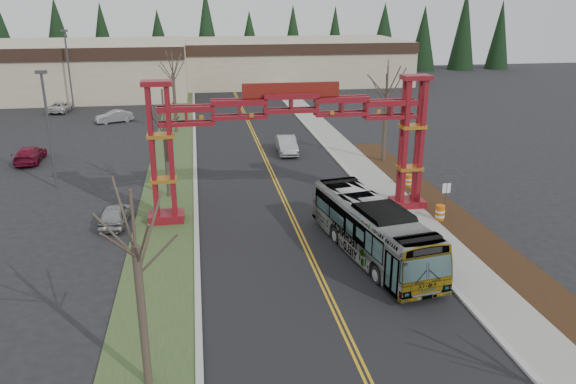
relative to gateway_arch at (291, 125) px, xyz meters
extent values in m
cube|color=black|center=(0.00, 7.00, -5.97)|extent=(12.00, 110.00, 0.02)
cube|color=gold|center=(-0.12, 7.00, -5.96)|extent=(0.12, 100.00, 0.01)
cube|color=gold|center=(0.12, 7.00, -5.96)|extent=(0.12, 100.00, 0.01)
cube|color=#AFAFAA|center=(6.15, 7.00, -5.91)|extent=(0.30, 110.00, 0.15)
cube|color=gray|center=(7.60, 7.00, -5.91)|extent=(2.60, 110.00, 0.14)
cube|color=black|center=(10.20, -8.00, -5.92)|extent=(2.60, 50.00, 0.12)
cube|color=#324C26|center=(-8.00, 7.00, -5.94)|extent=(4.00, 110.00, 0.08)
cube|color=#AFAFAA|center=(-6.15, 7.00, -5.91)|extent=(0.30, 110.00, 0.15)
cube|color=maroon|center=(-8.00, 0.00, -5.68)|extent=(2.20, 1.60, 0.60)
cube|color=maroon|center=(-8.55, -0.35, -1.38)|extent=(0.28, 0.28, 8.00)
cube|color=maroon|center=(-7.45, -0.35, -1.38)|extent=(0.28, 0.28, 8.00)
cube|color=maroon|center=(-8.55, 0.35, -1.38)|extent=(0.28, 0.28, 8.00)
cube|color=maroon|center=(-7.45, 0.35, -1.38)|extent=(0.28, 0.28, 8.00)
cube|color=orange|center=(-8.00, 0.00, -3.18)|extent=(1.60, 1.10, 0.22)
cube|color=orange|center=(-8.00, 0.00, -0.38)|extent=(1.60, 1.10, 0.22)
cube|color=maroon|center=(-8.00, 0.00, 2.77)|extent=(1.80, 1.20, 0.30)
cube|color=maroon|center=(8.00, 0.00, -5.68)|extent=(2.20, 1.60, 0.60)
cube|color=maroon|center=(7.45, -0.35, -1.38)|extent=(0.28, 0.28, 8.00)
cube|color=maroon|center=(8.55, -0.35, -1.38)|extent=(0.28, 0.28, 8.00)
cube|color=maroon|center=(7.45, 0.35, -1.38)|extent=(0.28, 0.28, 8.00)
cube|color=maroon|center=(8.55, 0.35, -1.38)|extent=(0.28, 0.28, 8.00)
cube|color=orange|center=(8.00, 0.00, -3.18)|extent=(1.60, 1.10, 0.22)
cube|color=orange|center=(8.00, 0.00, -0.38)|extent=(1.60, 1.10, 0.22)
cube|color=maroon|center=(8.00, 0.00, 2.77)|extent=(1.80, 1.20, 0.30)
cube|color=maroon|center=(0.00, 0.00, 1.52)|extent=(16.00, 0.90, 1.00)
cube|color=maroon|center=(0.00, 0.00, 0.62)|extent=(16.00, 0.90, 0.60)
cube|color=maroon|center=(0.00, 0.00, 2.17)|extent=(6.00, 0.25, 0.90)
cube|color=tan|center=(-30.00, 54.00, -2.23)|extent=(46.00, 22.00, 7.50)
cube|color=tan|center=(10.00, 62.00, -2.48)|extent=(38.00, 20.00, 7.00)
cube|color=black|center=(10.00, 51.90, 0.22)|extent=(38.00, 0.40, 1.60)
cone|color=black|center=(-38.00, 74.00, 0.52)|extent=(5.60, 5.60, 13.00)
cylinder|color=#382D26|center=(-38.00, 74.00, -5.18)|extent=(0.80, 0.80, 1.60)
cone|color=black|center=(-29.50, 74.00, 0.52)|extent=(5.60, 5.60, 13.00)
cylinder|color=#382D26|center=(-29.50, 74.00, -5.18)|extent=(0.80, 0.80, 1.60)
cone|color=black|center=(-21.00, 74.00, 0.52)|extent=(5.60, 5.60, 13.00)
cylinder|color=#382D26|center=(-21.00, 74.00, -5.18)|extent=(0.80, 0.80, 1.60)
cone|color=black|center=(-12.50, 74.00, 0.52)|extent=(5.60, 5.60, 13.00)
cylinder|color=#382D26|center=(-12.50, 74.00, -5.18)|extent=(0.80, 0.80, 1.60)
cone|color=black|center=(-4.00, 74.00, 0.52)|extent=(5.60, 5.60, 13.00)
cylinder|color=#382D26|center=(-4.00, 74.00, -5.18)|extent=(0.80, 0.80, 1.60)
cone|color=black|center=(4.50, 74.00, 0.52)|extent=(5.60, 5.60, 13.00)
cylinder|color=#382D26|center=(4.50, 74.00, -5.18)|extent=(0.80, 0.80, 1.60)
cone|color=black|center=(13.00, 74.00, 0.52)|extent=(5.60, 5.60, 13.00)
cylinder|color=#382D26|center=(13.00, 74.00, -5.18)|extent=(0.80, 0.80, 1.60)
cone|color=black|center=(21.50, 74.00, 0.52)|extent=(5.60, 5.60, 13.00)
cylinder|color=#382D26|center=(21.50, 74.00, -5.18)|extent=(0.80, 0.80, 1.60)
cone|color=black|center=(30.00, 74.00, 0.52)|extent=(5.60, 5.60, 13.00)
cylinder|color=#382D26|center=(30.00, 74.00, -5.18)|extent=(0.80, 0.80, 1.60)
cone|color=black|center=(38.50, 74.00, 0.52)|extent=(5.60, 5.60, 13.00)
cylinder|color=#382D26|center=(38.50, 74.00, -5.18)|extent=(0.80, 0.80, 1.60)
cone|color=black|center=(47.00, 74.00, 0.52)|extent=(5.60, 5.60, 13.00)
cylinder|color=#382D26|center=(47.00, 74.00, -5.18)|extent=(0.80, 0.80, 1.60)
cone|color=black|center=(55.50, 74.00, 0.52)|extent=(5.60, 5.60, 13.00)
cylinder|color=#382D26|center=(55.50, 74.00, -5.18)|extent=(0.80, 0.80, 1.60)
imported|color=#9B9CA2|center=(3.33, -6.96, -4.41)|extent=(4.44, 11.57, 3.14)
imported|color=#A5A8AD|center=(2.19, 15.32, -5.20)|extent=(1.79, 4.77, 1.56)
imported|color=#999DA1|center=(-11.12, 0.00, -5.31)|extent=(1.83, 4.06, 1.35)
imported|color=maroon|center=(-20.22, 15.93, -5.28)|extent=(2.10, 4.91, 1.41)
imported|color=#A9ABB0|center=(-15.16, 31.93, -5.30)|extent=(4.36, 2.88, 1.36)
imported|color=silver|center=(-22.61, 39.48, -5.32)|extent=(2.53, 4.93, 1.33)
cylinder|color=#382D26|center=(-8.00, -16.17, -3.20)|extent=(0.30, 0.30, 5.57)
cylinder|color=#382D26|center=(-8.00, -16.17, 0.54)|extent=(0.11, 0.11, 2.10)
cylinder|color=#382D26|center=(-8.00, 4.82, -3.19)|extent=(0.32, 0.32, 5.58)
cylinder|color=#382D26|center=(-8.00, 4.82, 0.61)|extent=(0.12, 0.12, 2.23)
cylinder|color=#382D26|center=(-8.00, 25.62, -2.87)|extent=(0.32, 0.32, 6.23)
cylinder|color=#382D26|center=(-8.00, 25.62, 1.26)|extent=(0.12, 0.12, 2.23)
cylinder|color=#382D26|center=(10.00, 11.12, -3.02)|extent=(0.35, 0.35, 5.93)
cylinder|color=#382D26|center=(10.00, 11.12, 1.05)|extent=(0.13, 0.13, 2.42)
cylinder|color=#3F3F44|center=(-16.41, 8.21, -1.74)|extent=(0.19, 0.19, 8.48)
cube|color=#3F3F44|center=(-16.41, 8.21, 2.59)|extent=(0.75, 0.38, 0.24)
cylinder|color=#3F3F44|center=(-21.53, 41.83, -1.19)|extent=(0.21, 0.21, 9.59)
cube|color=#3F3F44|center=(-21.53, 41.83, 3.72)|extent=(0.85, 0.43, 0.27)
cylinder|color=#3F3F44|center=(9.68, -2.22, -4.81)|extent=(0.06, 0.06, 2.34)
cube|color=white|center=(9.68, -2.22, -3.96)|extent=(0.53, 0.05, 0.64)
cylinder|color=#CC610B|center=(9.13, -2.78, -5.44)|extent=(0.57, 0.57, 1.09)
cylinder|color=white|center=(9.13, -2.78, -5.27)|extent=(0.59, 0.59, 0.13)
cylinder|color=white|center=(9.13, -2.78, -5.60)|extent=(0.59, 0.59, 0.13)
cylinder|color=#CC610B|center=(8.74, 0.74, -5.43)|extent=(0.57, 0.57, 1.10)
cylinder|color=white|center=(8.74, 0.74, -5.27)|extent=(0.60, 0.60, 0.13)
cylinder|color=white|center=(8.74, 0.74, -5.60)|extent=(0.60, 0.60, 0.13)
cylinder|color=#CC610B|center=(9.60, 4.01, -5.47)|extent=(0.53, 0.53, 1.02)
cylinder|color=white|center=(9.60, 4.01, -5.32)|extent=(0.55, 0.55, 0.12)
cylinder|color=white|center=(9.60, 4.01, -5.63)|extent=(0.55, 0.55, 0.12)
camera|label=1|loc=(-5.71, -33.94, 7.42)|focal=35.00mm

